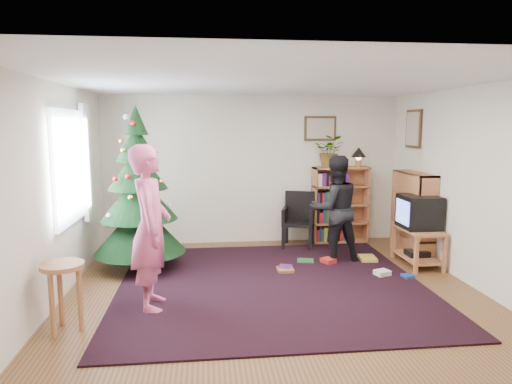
{
  "coord_description": "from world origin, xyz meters",
  "views": [
    {
      "loc": [
        -0.8,
        -5.19,
        2.02
      ],
      "look_at": [
        -0.12,
        0.95,
        1.1
      ],
      "focal_mm": 32.0,
      "sensor_mm": 36.0,
      "label": 1
    }
  ],
  "objects": [
    {
      "name": "floor",
      "position": [
        0.0,
        0.0,
        0.0
      ],
      "size": [
        5.0,
        5.0,
        0.0
      ],
      "primitive_type": "plane",
      "color": "brown",
      "rests_on": "ground"
    },
    {
      "name": "ceiling",
      "position": [
        0.0,
        0.0,
        2.5
      ],
      "size": [
        5.0,
        5.0,
        0.0
      ],
      "primitive_type": "plane",
      "rotation": [
        3.14,
        0.0,
        0.0
      ],
      "color": "white",
      "rests_on": "wall_back"
    },
    {
      "name": "wall_back",
      "position": [
        0.0,
        2.5,
        1.25
      ],
      "size": [
        5.0,
        0.02,
        2.5
      ],
      "primitive_type": "cube",
      "color": "silver",
      "rests_on": "floor"
    },
    {
      "name": "wall_front",
      "position": [
        0.0,
        -2.5,
        1.25
      ],
      "size": [
        5.0,
        0.02,
        2.5
      ],
      "primitive_type": "cube",
      "color": "silver",
      "rests_on": "floor"
    },
    {
      "name": "wall_left",
      "position": [
        -2.5,
        0.0,
        1.25
      ],
      "size": [
        0.02,
        5.0,
        2.5
      ],
      "primitive_type": "cube",
      "color": "silver",
      "rests_on": "floor"
    },
    {
      "name": "wall_right",
      "position": [
        2.5,
        0.0,
        1.25
      ],
      "size": [
        0.02,
        5.0,
        2.5
      ],
      "primitive_type": "cube",
      "color": "silver",
      "rests_on": "floor"
    },
    {
      "name": "rug",
      "position": [
        0.0,
        0.3,
        0.01
      ],
      "size": [
        3.8,
        3.6,
        0.02
      ],
      "primitive_type": "cube",
      "color": "black",
      "rests_on": "floor"
    },
    {
      "name": "window_pane",
      "position": [
        -2.47,
        0.6,
        1.5
      ],
      "size": [
        0.04,
        1.2,
        1.4
      ],
      "primitive_type": "cube",
      "color": "silver",
      "rests_on": "wall_left"
    },
    {
      "name": "curtain",
      "position": [
        -2.43,
        1.3,
        1.5
      ],
      "size": [
        0.06,
        0.35,
        1.6
      ],
      "primitive_type": "cube",
      "color": "silver",
      "rests_on": "wall_left"
    },
    {
      "name": "picture_back",
      "position": [
        1.15,
        2.48,
        1.95
      ],
      "size": [
        0.55,
        0.03,
        0.42
      ],
      "color": "#4C3319",
      "rests_on": "wall_back"
    },
    {
      "name": "picture_right",
      "position": [
        2.48,
        1.75,
        1.95
      ],
      "size": [
        0.03,
        0.5,
        0.6
      ],
      "color": "#4C3319",
      "rests_on": "wall_right"
    },
    {
      "name": "christmas_tree",
      "position": [
        -1.73,
        1.17,
        0.95
      ],
      "size": [
        1.26,
        1.26,
        2.28
      ],
      "rotation": [
        0.0,
        0.0,
        -0.29
      ],
      "color": "#3F2816",
      "rests_on": "rug"
    },
    {
      "name": "bookshelf_back",
      "position": [
        1.5,
        2.34,
        0.66
      ],
      "size": [
        0.95,
        0.3,
        1.3
      ],
      "color": "#BA6D42",
      "rests_on": "floor"
    },
    {
      "name": "bookshelf_right",
      "position": [
        2.34,
        1.34,
        0.66
      ],
      "size": [
        0.3,
        0.95,
        1.3
      ],
      "rotation": [
        0.0,
        0.0,
        1.57
      ],
      "color": "#BA6D42",
      "rests_on": "floor"
    },
    {
      "name": "tv_stand",
      "position": [
        2.22,
        0.9,
        0.32
      ],
      "size": [
        0.46,
        0.83,
        0.55
      ],
      "color": "#BA6D42",
      "rests_on": "floor"
    },
    {
      "name": "crt_tv",
      "position": [
        2.22,
        0.9,
        0.78
      ],
      "size": [
        0.5,
        0.54,
        0.47
      ],
      "color": "black",
      "rests_on": "tv_stand"
    },
    {
      "name": "armchair",
      "position": [
        0.7,
        2.14,
        0.49
      ],
      "size": [
        0.62,
        0.63,
        0.91
      ],
      "rotation": [
        0.0,
        0.0,
        -0.31
      ],
      "color": "black",
      "rests_on": "rug"
    },
    {
      "name": "stool",
      "position": [
        -2.2,
        -0.76,
        0.53
      ],
      "size": [
        0.41,
        0.41,
        0.69
      ],
      "color": "#BA6D42",
      "rests_on": "floor"
    },
    {
      "name": "person_standing",
      "position": [
        -1.41,
        -0.25,
        0.91
      ],
      "size": [
        0.46,
        0.68,
        1.81
      ],
      "primitive_type": "imported",
      "rotation": [
        0.0,
        0.0,
        1.61
      ],
      "color": "#D45487",
      "rests_on": "rug"
    },
    {
      "name": "person_by_chair",
      "position": [
        1.08,
        1.24,
        0.79
      ],
      "size": [
        0.83,
        0.68,
        1.57
      ],
      "primitive_type": "imported",
      "rotation": [
        0.0,
        0.0,
        3.26
      ],
      "color": "black",
      "rests_on": "rug"
    },
    {
      "name": "potted_plant",
      "position": [
        1.3,
        2.34,
        1.57
      ],
      "size": [
        0.62,
        0.59,
        0.54
      ],
      "primitive_type": "imported",
      "rotation": [
        0.0,
        0.0,
        -0.43
      ],
      "color": "gray",
      "rests_on": "bookshelf_back"
    },
    {
      "name": "table_lamp",
      "position": [
        1.8,
        2.34,
        1.53
      ],
      "size": [
        0.25,
        0.25,
        0.33
      ],
      "color": "#A57F33",
      "rests_on": "bookshelf_back"
    },
    {
      "name": "floor_clutter",
      "position": [
        1.01,
        0.84,
        0.04
      ],
      "size": [
        1.76,
        1.05,
        0.08
      ],
      "color": "#A51E19",
      "rests_on": "rug"
    }
  ]
}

